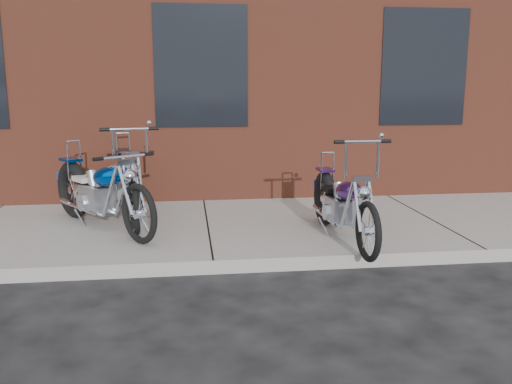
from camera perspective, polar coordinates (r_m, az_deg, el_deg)
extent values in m
plane|color=black|center=(5.68, -4.50, -8.66)|extent=(120.00, 120.00, 0.00)
cube|color=gray|center=(7.09, -5.12, -3.99)|extent=(22.00, 3.00, 0.15)
torus|color=black|center=(6.88, 7.61, -0.88)|extent=(0.16, 0.70, 0.70)
torus|color=black|center=(5.50, 12.24, -4.47)|extent=(0.09, 0.63, 0.63)
cube|color=#9F9F9F|center=(6.31, 9.25, -2.12)|extent=(0.29, 0.40, 0.29)
ellipsoid|color=#4E257E|center=(6.00, 10.16, -0.10)|extent=(0.27, 0.54, 0.30)
cube|color=black|center=(6.50, 8.60, 0.04)|extent=(0.24, 0.28, 0.06)
cylinder|color=silver|center=(5.55, 11.89, -1.62)|extent=(0.05, 0.28, 0.52)
cylinder|color=silver|center=(5.55, 11.70, 5.11)|extent=(0.53, 0.05, 0.03)
cylinder|color=silver|center=(6.74, 7.88, 2.04)|extent=(0.02, 0.02, 0.46)
cylinder|color=silver|center=(6.57, 9.58, -2.73)|extent=(0.08, 0.87, 0.05)
torus|color=black|center=(7.57, -18.18, 0.06)|extent=(0.57, 0.72, 0.77)
torus|color=black|center=(6.12, -11.44, -2.51)|extent=(0.47, 0.61, 0.70)
cube|color=#9F9F9F|center=(6.97, -15.78, -0.82)|extent=(0.50, 0.52, 0.32)
ellipsoid|color=#0044B0|center=(6.65, -14.72, 1.41)|extent=(0.57, 0.64, 0.33)
cube|color=#B9B5AF|center=(7.17, -16.90, 1.20)|extent=(0.39, 0.39, 0.06)
cylinder|color=silver|center=(6.17, -12.20, 0.26)|extent=(0.22, 0.28, 0.58)
cylinder|color=silver|center=(6.23, -12.97, 3.56)|extent=(0.50, 0.37, 0.03)
cylinder|color=silver|center=(7.43, -18.09, 3.06)|extent=(0.03, 0.03, 0.52)
cylinder|color=silver|center=(7.26, -15.68, -1.47)|extent=(0.61, 0.82, 0.05)
torus|color=black|center=(8.14, -13.61, 1.16)|extent=(0.29, 0.82, 0.80)
torus|color=black|center=(6.44, -12.55, -1.75)|extent=(0.20, 0.73, 0.72)
cube|color=#9F9F9F|center=(7.45, -13.24, 0.17)|extent=(0.38, 0.49, 0.33)
ellipsoid|color=#25272D|center=(7.09, -13.17, 2.27)|extent=(0.39, 0.65, 0.34)
cube|color=black|center=(7.69, -13.47, 2.19)|extent=(0.32, 0.35, 0.07)
cylinder|color=silver|center=(6.52, -12.76, 1.02)|extent=(0.10, 0.33, 0.60)
cylinder|color=silver|center=(6.58, -13.09, 6.40)|extent=(0.61, 0.14, 0.03)
cylinder|color=silver|center=(8.00, -13.71, 4.04)|extent=(0.03, 0.03, 0.53)
cylinder|color=silver|center=(7.72, -12.34, -0.50)|extent=(0.23, 1.00, 0.05)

